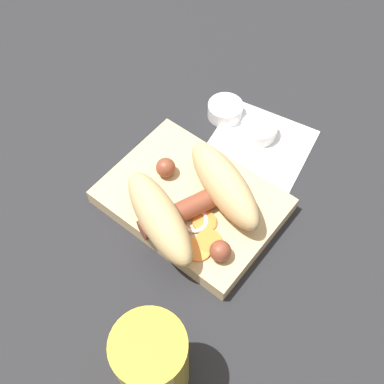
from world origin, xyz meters
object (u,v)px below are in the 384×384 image
at_px(bread_roll, 192,200).
at_px(food_tray, 192,201).
at_px(condiment_cup_near, 260,132).
at_px(sausage, 191,207).
at_px(condiment_cup_far, 225,111).
at_px(drink_glass, 152,362).

bearing_deg(bread_roll, food_tray, -51.88).
distance_m(food_tray, condiment_cup_near, 0.17).
relative_size(food_tray, bread_roll, 1.21).
distance_m(sausage, condiment_cup_near, 0.19).
xyz_separation_m(bread_roll, condiment_cup_far, (0.08, -0.19, -0.05)).
xyz_separation_m(food_tray, condiment_cup_near, (-0.00, -0.17, -0.00)).
bearing_deg(sausage, food_tray, -52.90).
height_order(sausage, drink_glass, drink_glass).
bearing_deg(drink_glass, sausage, -62.75).
relative_size(condiment_cup_near, drink_glass, 0.44).
bearing_deg(bread_roll, condiment_cup_far, -66.47).
bearing_deg(condiment_cup_far, bread_roll, 113.53).
height_order(food_tray, condiment_cup_near, food_tray).
xyz_separation_m(food_tray, sausage, (-0.02, 0.02, 0.03)).
relative_size(food_tray, drink_glass, 1.89).
bearing_deg(bread_roll, sausage, 5.23).
height_order(food_tray, condiment_cup_far, food_tray).
height_order(food_tray, drink_glass, drink_glass).
xyz_separation_m(food_tray, bread_roll, (-0.02, 0.02, 0.04)).
bearing_deg(food_tray, bread_roll, 128.12).
bearing_deg(sausage, bread_roll, -174.77).
xyz_separation_m(sausage, drink_glass, (-0.10, 0.19, 0.02)).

